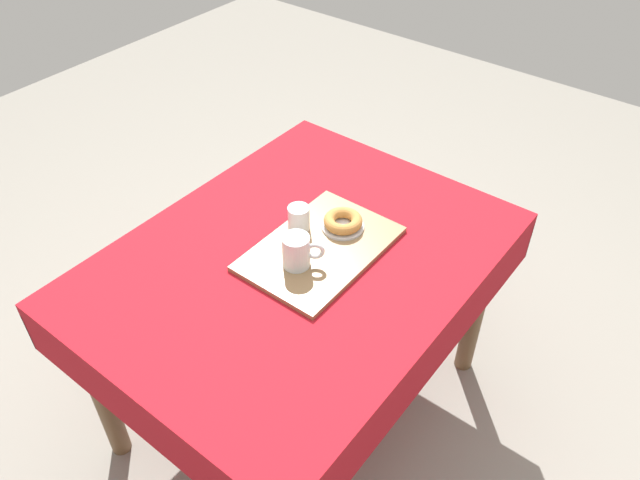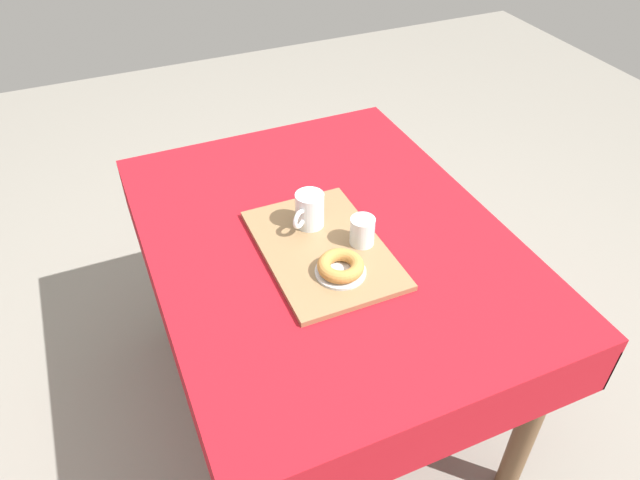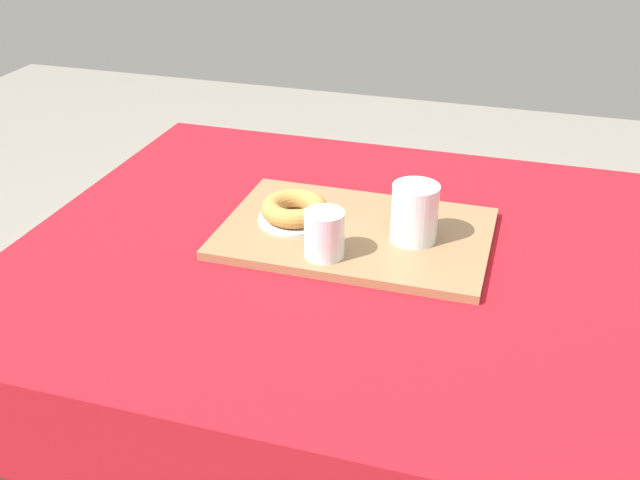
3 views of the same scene
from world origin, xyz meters
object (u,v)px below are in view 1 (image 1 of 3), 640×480
object	(u,v)px
serving_tray	(320,248)
sugar_donut_left	(343,221)
tea_mug_left	(297,252)
dining_table	(299,279)
donut_plate_left	(343,226)
water_glass_near	(299,219)

from	to	relation	value
serving_tray	sugar_donut_left	distance (m)	0.11
tea_mug_left	dining_table	bearing A→B (deg)	38.34
dining_table	donut_plate_left	size ratio (longest dim) A/B	9.52
sugar_donut_left	tea_mug_left	bearing A→B (deg)	178.81
dining_table	tea_mug_left	xyz separation A→B (m)	(-0.04, -0.03, 0.15)
serving_tray	sugar_donut_left	bearing A→B (deg)	0.06
water_glass_near	sugar_donut_left	size ratio (longest dim) A/B	0.66
serving_tray	water_glass_near	size ratio (longest dim) A/B	5.89
serving_tray	dining_table	bearing A→B (deg)	147.39
dining_table	donut_plate_left	world-z (taller)	donut_plate_left
sugar_donut_left	water_glass_near	bearing A→B (deg)	129.90
dining_table	sugar_donut_left	world-z (taller)	sugar_donut_left
serving_tray	water_glass_near	world-z (taller)	water_glass_near
serving_tray	donut_plate_left	distance (m)	0.11
serving_tray	tea_mug_left	size ratio (longest dim) A/B	4.28
donut_plate_left	serving_tray	bearing A→B (deg)	-179.94
tea_mug_left	donut_plate_left	distance (m)	0.21
dining_table	sugar_donut_left	xyz separation A→B (m)	(0.17, -0.04, 0.13)
tea_mug_left	water_glass_near	bearing A→B (deg)	37.61
serving_tray	tea_mug_left	world-z (taller)	tea_mug_left
dining_table	tea_mug_left	bearing A→B (deg)	-141.66
dining_table	donut_plate_left	distance (m)	0.20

